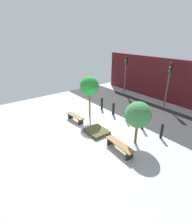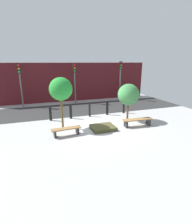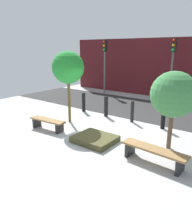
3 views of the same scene
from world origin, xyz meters
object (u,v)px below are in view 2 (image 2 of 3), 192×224
bench_left (66,130)px  tree_behind_right_bench (128,95)px  bollard_far_right (124,107)px  traffic_light_mid_east (120,74)px  bollard_far_left (50,114)px  traffic_light_west (20,78)px  bollard_center (90,110)px  bollard_right (107,108)px  bench_right (137,121)px  planter_bed (103,128)px  bollard_left (71,112)px  traffic_light_mid_west (75,76)px  tree_behind_left_bench (61,89)px

bench_left → tree_behind_right_bench: tree_behind_right_bench is taller
bollard_far_right → traffic_light_mid_east: traffic_light_mid_east is taller
bollard_far_left → traffic_light_west: 5.56m
bollard_center → bollard_right: 1.42m
bench_right → planter_bed: size_ratio=1.39×
bollard_left → traffic_light_mid_west: (1.42, 4.74, 2.10)m
planter_bed → bench_left: bearing=-174.9°
bench_right → traffic_light_mid_east: size_ratio=0.49×
bollard_left → tree_behind_left_bench: bearing=-116.7°
planter_bed → tree_behind_right_bench: tree_behind_right_bench is taller
bollard_left → traffic_light_west: (-3.43, 4.74, 2.10)m
planter_bed → traffic_light_mid_east: size_ratio=0.35×
traffic_light_west → tree_behind_right_bench: bearing=-42.0°
planter_bed → bollard_far_right: size_ratio=1.50×
bollard_right → traffic_light_mid_east: traffic_light_mid_east is taller
planter_bed → traffic_light_mid_east: traffic_light_mid_east is taller
bollard_center → bollard_right: bollard_right is taller
tree_behind_left_bench → bollard_right: size_ratio=3.05×
tree_behind_right_bench → traffic_light_mid_west: (-2.26, 6.40, 0.79)m
bench_left → traffic_light_mid_east: bearing=42.8°
tree_behind_right_bench → bench_right: bearing=-90.0°
tree_behind_left_bench → planter_bed: bearing=-25.7°
bollard_left → bollard_center: size_ratio=1.04×
bollard_far_left → bollard_left: (1.42, 0.00, -0.00)m
tree_behind_left_bench → bollard_far_right: 5.70m
bench_left → traffic_light_mid_west: (2.26, 7.69, 2.28)m
bollard_center → traffic_light_mid_east: (4.85, 4.75, 2.26)m
bollard_left → bollard_center: (1.42, 0.00, -0.02)m
planter_bed → bollard_far_left: (-2.84, 2.74, 0.39)m
bollard_left → traffic_light_mid_east: size_ratio=0.25×
planter_bed → tree_behind_left_bench: size_ratio=0.45×
tree_behind_left_bench → bollard_far_left: size_ratio=3.15×
bench_right → bollard_right: 3.06m
bollard_left → bollard_right: bearing=0.0°
planter_bed → tree_behind_right_bench: bearing=25.7°
bench_right → tree_behind_right_bench: (0.00, 1.28, 1.46)m
bollard_far_left → traffic_light_mid_west: bearing=59.1°
bollard_center → bollard_right: bearing=0.0°
bollard_right → traffic_light_mid_east: (3.43, 4.75, 2.23)m
bench_right → traffic_light_west: size_ratio=0.52×
tree_behind_right_bench → bollard_left: (-3.68, 1.66, -1.31)m
bollard_center → traffic_light_mid_west: traffic_light_mid_west is taller
tree_behind_right_bench → bench_left: bearing=-164.1°
bench_right → tree_behind_left_bench: 5.12m
bench_left → traffic_light_west: (-2.59, 7.69, 2.28)m
tree_behind_left_bench → bollard_center: tree_behind_left_bench is taller
bench_right → tree_behind_right_bench: bearing=94.4°
bollard_left → traffic_light_mid_east: traffic_light_mid_east is taller
bench_right → planter_bed: (-2.26, 0.20, -0.24)m
bench_right → tree_behind_right_bench: size_ratio=0.77×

